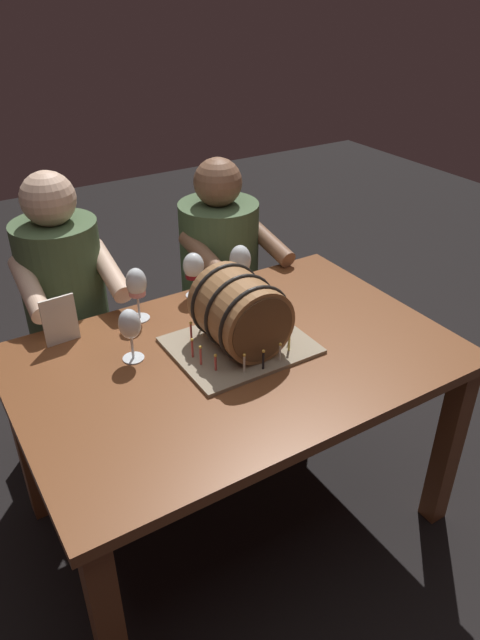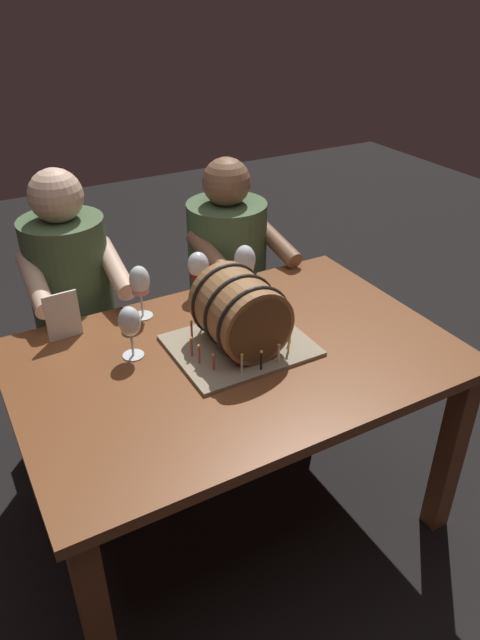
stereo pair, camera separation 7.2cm
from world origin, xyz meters
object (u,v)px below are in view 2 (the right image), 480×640
(person_seated_left, at_px, (79,333))
(barrel_cake, at_px, (240,315))
(dining_table, at_px, (236,380))
(wine_glass_rose, at_px, (140,283))
(wine_glass_empty, at_px, (130,323))
(wine_glass_white, at_px, (245,262))
(menu_card, at_px, (63,316))
(person_seated_right, at_px, (228,295))
(wine_glass_red, at_px, (198,267))

(person_seated_left, bearing_deg, barrel_cake, -60.87)
(dining_table, xyz_separation_m, wine_glass_rose, (-0.17, 0.36, 0.23))
(wine_glass_empty, distance_m, wine_glass_white, 0.53)
(menu_card, distance_m, person_seated_right, 0.88)
(barrel_cake, height_order, person_seated_right, person_seated_right)
(wine_glass_empty, bearing_deg, menu_card, 126.41)
(barrel_cake, xyz_separation_m, wine_glass_red, (0.04, 0.37, -0.00))
(wine_glass_red, distance_m, person_seated_left, 0.58)
(dining_table, distance_m, menu_card, 0.59)
(wine_glass_red, relative_size, person_seated_left, 0.14)
(person_seated_right, bearing_deg, wine_glass_empty, -139.12)
(wine_glass_rose, bearing_deg, person_seated_left, 116.75)
(barrel_cake, bearing_deg, wine_glass_empty, 159.42)
(wine_glass_red, bearing_deg, person_seated_left, 145.30)
(wine_glass_white, relative_size, person_seated_right, 0.17)
(wine_glass_rose, relative_size, person_seated_left, 0.16)
(barrel_cake, distance_m, wine_glass_empty, 0.34)
(wine_glass_rose, distance_m, menu_card, 0.27)
(barrel_cake, distance_m, person_seated_left, 0.81)
(wine_glass_rose, height_order, person_seated_right, person_seated_right)
(wine_glass_rose, bearing_deg, wine_glass_empty, -118.10)
(wine_glass_rose, height_order, wine_glass_white, wine_glass_white)
(dining_table, xyz_separation_m, menu_card, (-0.44, 0.35, 0.18))
(wine_glass_white, height_order, menu_card, wine_glass_white)
(barrel_cake, xyz_separation_m, wine_glass_empty, (-0.31, 0.12, 0.00))
(person_seated_left, bearing_deg, wine_glass_rose, -63.25)
(wine_glass_empty, height_order, person_seated_right, person_seated_right)
(menu_card, xyz_separation_m, person_seated_right, (0.77, 0.33, -0.29))
(menu_card, height_order, person_seated_left, person_seated_left)
(wine_glass_red, relative_size, person_seated_right, 0.15)
(menu_card, bearing_deg, dining_table, -41.26)
(wine_glass_red, bearing_deg, barrel_cake, -95.57)
(dining_table, xyz_separation_m, wine_glass_empty, (-0.28, 0.14, 0.22))
(dining_table, height_order, wine_glass_red, wine_glass_red)
(barrel_cake, height_order, wine_glass_red, barrel_cake)
(dining_table, xyz_separation_m, wine_glass_red, (0.07, 0.40, 0.22))
(dining_table, relative_size, wine_glass_red, 7.93)
(wine_glass_rose, xyz_separation_m, person_seated_right, (0.50, 0.32, -0.34))
(wine_glass_rose, relative_size, menu_card, 1.19)
(wine_glass_empty, xyz_separation_m, person_seated_right, (0.62, 0.53, -0.33))
(wine_glass_empty, height_order, menu_card, wine_glass_empty)
(dining_table, relative_size, barrel_cake, 3.18)
(wine_glass_white, xyz_separation_m, person_seated_left, (-0.55, 0.35, -0.33))
(person_seated_left, xyz_separation_m, person_seated_right, (0.67, 0.00, -0.01))
(wine_glass_white, bearing_deg, wine_glass_empty, -160.04)
(wine_glass_empty, distance_m, person_seated_left, 0.62)
(menu_card, relative_size, person_seated_right, 0.14)
(person_seated_right, bearing_deg, person_seated_left, -179.99)
(barrel_cake, relative_size, wine_glass_rose, 2.22)
(wine_glass_rose, bearing_deg, menu_card, -179.28)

